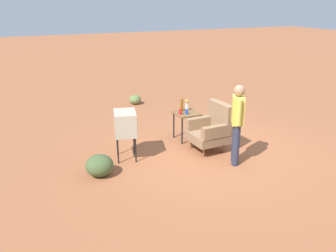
{
  "coord_description": "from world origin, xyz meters",
  "views": [
    {
      "loc": [
        6.0,
        -3.99,
        3.17
      ],
      "look_at": [
        -0.39,
        -1.05,
        0.65
      ],
      "focal_mm": 37.66,
      "sensor_mm": 36.0,
      "label": 1
    }
  ],
  "objects": [
    {
      "name": "soda_can_blue",
      "position": [
        -0.88,
        -0.36,
        0.73
      ],
      "size": [
        0.07,
        0.07,
        0.12
      ],
      "primitive_type": "cylinder",
      "color": "blue",
      "rests_on": "side_table"
    },
    {
      "name": "bottle_tall_amber",
      "position": [
        -1.16,
        -0.34,
        0.82
      ],
      "size": [
        0.07,
        0.07,
        0.3
      ],
      "primitive_type": "cylinder",
      "color": "brown",
      "rests_on": "side_table"
    },
    {
      "name": "person_standing",
      "position": [
        0.59,
        0.01,
        0.94
      ],
      "size": [
        0.5,
        0.37,
        1.64
      ],
      "color": "#2D3347",
      "rests_on": "ground"
    },
    {
      "name": "side_table",
      "position": [
        -1.0,
        -0.29,
        0.57
      ],
      "size": [
        0.56,
        0.56,
        0.67
      ],
      "color": "black",
      "rests_on": "ground"
    },
    {
      "name": "shrub_mid",
      "position": [
        -0.04,
        -2.65,
        0.21
      ],
      "size": [
        0.53,
        0.53,
        0.41
      ],
      "primitive_type": "ellipsoid",
      "color": "#475B33",
      "rests_on": "ground"
    },
    {
      "name": "ground_plane",
      "position": [
        0.0,
        0.0,
        0.0
      ],
      "size": [
        60.0,
        60.0,
        0.0
      ],
      "primitive_type": "plane",
      "color": "#A05B38"
    },
    {
      "name": "armchair",
      "position": [
        -0.22,
        -0.06,
        0.5
      ],
      "size": [
        0.81,
        0.81,
        1.06
      ],
      "color": "brown",
      "rests_on": "ground"
    },
    {
      "name": "tv_on_stand",
      "position": [
        -0.56,
        -1.94,
        0.78
      ],
      "size": [
        0.69,
        0.58,
        1.03
      ],
      "color": "black",
      "rests_on": "ground"
    },
    {
      "name": "flower_vase",
      "position": [
        -1.17,
        -0.2,
        0.82
      ],
      "size": [
        0.14,
        0.1,
        0.27
      ],
      "color": "silver",
      "rests_on": "side_table"
    },
    {
      "name": "shrub_far",
      "position": [
        -4.39,
        -0.38,
        0.15
      ],
      "size": [
        0.39,
        0.39,
        0.3
      ],
      "primitive_type": "ellipsoid",
      "color": "olive",
      "rests_on": "ground"
    },
    {
      "name": "soda_can_red",
      "position": [
        -0.95,
        -0.48,
        0.73
      ],
      "size": [
        0.07,
        0.07,
        0.12
      ],
      "primitive_type": "cylinder",
      "color": "red",
      "rests_on": "side_table"
    }
  ]
}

